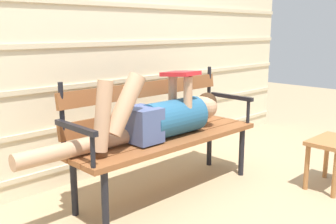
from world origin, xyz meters
TOP-DOWN VIEW (x-y plane):
  - ground_plane at (0.00, 0.00)m, footprint 12.00×12.00m
  - house_siding at (0.00, 0.75)m, footprint 4.81×0.08m
  - park_bench at (0.00, 0.14)m, footprint 1.56×0.46m
  - reclining_person at (-0.08, 0.08)m, footprint 1.63×0.27m
  - footstool at (0.96, -0.72)m, footprint 0.43×0.27m

SIDE VIEW (x-z plane):
  - ground_plane at x=0.00m, z-range 0.00..0.00m
  - footstool at x=0.96m, z-range 0.11..0.49m
  - park_bench at x=0.00m, z-range 0.04..0.92m
  - reclining_person at x=-0.08m, z-range 0.34..0.84m
  - house_siding at x=0.00m, z-range 0.00..2.17m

